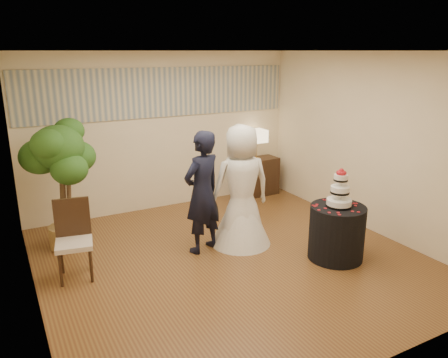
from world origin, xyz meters
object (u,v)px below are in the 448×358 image
groom (202,192)px  table_lamp (257,144)px  cake_table (337,233)px  side_chair (74,241)px  wedding_cake (340,188)px  console (256,177)px  ficus_tree (62,185)px  bride (241,186)px

groom → table_lamp: bearing=-158.5°
cake_table → side_chair: 3.49m
wedding_cake → console: bearing=79.9°
cake_table → side_chair: bearing=160.9°
groom → side_chair: 1.82m
groom → table_lamp: 2.72m
wedding_cake → table_lamp: table_lamp is taller
wedding_cake → ficus_tree: ficus_tree is taller
cake_table → ficus_tree: (-3.24, 2.17, 0.58)m
bride → side_chair: bearing=6.4°
bride → side_chair: 2.42m
wedding_cake → ficus_tree: size_ratio=0.28×
console → cake_table: bearing=-102.8°
wedding_cake → side_chair: wedding_cake is taller
cake_table → table_lamp: bearing=79.9°
bride → wedding_cake: (0.92, -1.06, 0.13)m
groom → wedding_cake: size_ratio=3.29×
bride → ficus_tree: (-2.32, 1.12, 0.05)m
ficus_tree → side_chair: size_ratio=1.90×
cake_table → wedding_cake: bearing=0.0°
console → groom: bearing=-141.4°
cake_table → console: (0.51, 2.90, -0.01)m
ficus_tree → side_chair: bearing=-93.3°
table_lamp → console: bearing=0.0°
groom → side_chair: bearing=-20.8°
wedding_cake → table_lamp: bearing=79.9°
groom → console: groom is taller
table_lamp → wedding_cake: bearing=-100.1°
wedding_cake → console: wedding_cake is taller
groom → cake_table: (1.52, -1.11, -0.50)m
bride → wedding_cake: 1.40m
groom → cake_table: 1.95m
cake_table → groom: bearing=143.9°
wedding_cake → side_chair: size_ratio=0.53×
console → side_chair: (-3.81, -1.76, 0.13)m
wedding_cake → side_chair: (-3.30, 1.14, -0.53)m
table_lamp → groom: bearing=-138.6°
side_chair → console: bearing=35.4°
table_lamp → ficus_tree: bearing=-169.0°
cake_table → wedding_cake: wedding_cake is taller
cake_table → ficus_tree: ficus_tree is taller
wedding_cake → ficus_tree: 3.90m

